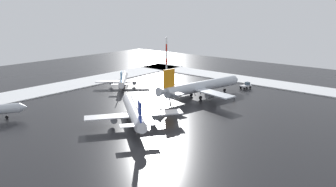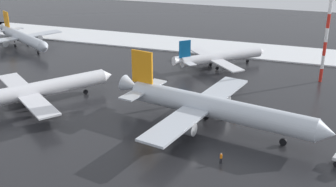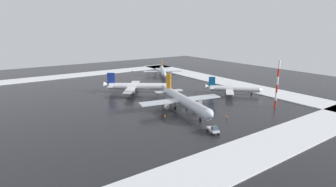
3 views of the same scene
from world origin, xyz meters
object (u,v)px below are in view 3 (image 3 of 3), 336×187
Objects in this scene: ground_crew_near_tug at (199,108)px; antenna_mast at (277,85)px; pushback_tug at (213,129)px; ground_crew_by_nose_gear at (227,117)px; airplane_parked_portside at (184,101)px; airplane_far_rear at (136,86)px; ground_crew_mid_apron at (165,117)px; airplane_foreground_jet at (233,89)px; airplane_parked_starboard at (163,71)px.

antenna_mast reaches higher than ground_crew_near_tug.
ground_crew_by_nose_gear is at bearing 134.12° from pushback_tug.
airplane_parked_portside reaches higher than airplane_far_rear.
ground_crew_mid_apron is (-38.66, 9.73, -2.17)m from airplane_far_rear.
airplane_foreground_jet is at bearing 18.46° from ground_crew_near_tug.
airplane_parked_portside is 34.47m from airplane_foreground_jet.
ground_crew_by_nose_gear is (5.79, -11.82, -0.31)m from pushback_tug.
antenna_mast is at bearing -118.29° from ground_crew_by_nose_gear.
airplane_far_rear is at bearing -113.86° from ground_crew_mid_apron.
pushback_tug is 2.96× the size of ground_crew_mid_apron.
pushback_tug reaches higher than ground_crew_near_tug.
ground_crew_near_tug is (-9.33, 28.94, -1.62)m from airplane_foreground_jet.
airplane_foreground_jet is 12.18× the size of ground_crew_near_tug.
ground_crew_by_nose_gear is at bearing 30.24° from airplane_parked_portside.
airplane_parked_starboard is 1.48× the size of antenna_mast.
airplane_parked_starboard is 85.18m from ground_crew_by_nose_gear.
airplane_far_rear is 38.16m from ground_crew_near_tug.
ground_crew_mid_apron is 1.00× the size of ground_crew_by_nose_gear.
ground_crew_near_tug and ground_crew_mid_apron have the same top height.
airplane_far_rear is at bearing 100.27° from ground_crew_near_tug.
airplane_parked_starboard is (29.45, -34.94, -0.20)m from airplane_far_rear.
ground_crew_mid_apron is at bearing -175.47° from ground_crew_near_tug.
ground_crew_near_tug is at bearing 167.60° from pushback_tug.
airplane_far_rear is 1.49× the size of antenna_mast.
airplane_far_rear is 51.49m from ground_crew_by_nose_gear.
airplane_parked_portside is 1.43× the size of airplane_parked_starboard.
antenna_mast reaches higher than ground_crew_mid_apron.
airplane_parked_portside is at bearing -51.33° from airplane_far_rear.
airplane_parked_portside is 22.77× the size of ground_crew_mid_apron.
ground_crew_near_tug is 1.00× the size of ground_crew_by_nose_gear.
airplane_parked_starboard is 72.85m from ground_crew_near_tug.
antenna_mast is at bearing 152.68° from ground_crew_mid_apron.
airplane_foreground_jet is at bearing 30.25° from airplane_parked_starboard.
airplane_foreground_jet is 46.29m from ground_crew_mid_apron.
airplane_far_rear reaches higher than pushback_tug.
ground_crew_by_nose_gear is at bearing -95.52° from airplane_foreground_jet.
airplane_parked_starboard is at bearing 67.52° from ground_crew_near_tug.
airplane_parked_starboard is 94.97m from pushback_tug.
ground_crew_by_nose_gear is (-80.42, 28.00, -1.97)m from airplane_parked_starboard.
airplane_far_rear is 45.23m from airplane_foreground_jet.
ground_crew_mid_apron is (18.09, 4.85, -0.31)m from pushback_tug.
airplane_far_rear reaches higher than airplane_foreground_jet.
ground_crew_by_nose_gear is at bearing 133.82° from ground_crew_mid_apron.
pushback_tug is 22.27m from ground_crew_near_tug.
antenna_mast is at bearing 115.20° from pushback_tug.
airplane_parked_starboard is 5.38× the size of pushback_tug.
airplane_foreground_jet is 30.45m from ground_crew_near_tug.
airplane_parked_portside is at bearing 60.63° from antenna_mast.
airplane_foreground_jet is at bearing 143.38° from pushback_tug.
pushback_tug is (-22.16, 6.38, -2.56)m from airplane_parked_portside.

